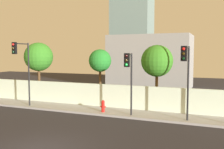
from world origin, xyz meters
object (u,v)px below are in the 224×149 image
object	(u,v)px
fire_hydrant	(103,106)
roadside_tree_midright	(157,61)
traffic_light_right	(186,67)
roadside_tree_leftmost	(39,57)
traffic_light_center	(21,60)
traffic_light_left	(129,70)
roadside_tree_midleft	(100,61)

from	to	relation	value
fire_hydrant	roadside_tree_midright	distance (m)	5.49
traffic_light_right	roadside_tree_leftmost	world-z (taller)	roadside_tree_leftmost
traffic_light_center	roadside_tree_midright	world-z (taller)	traffic_light_center
traffic_light_center	traffic_light_right	size ratio (longest dim) A/B	1.09
roadside_tree_midright	fire_hydrant	bearing A→B (deg)	-136.30
traffic_light_center	roadside_tree_midright	xyz separation A→B (m)	(9.79, 4.00, -0.07)
traffic_light_left	traffic_light_right	world-z (taller)	traffic_light_right
traffic_light_center	roadside_tree_leftmost	world-z (taller)	roadside_tree_leftmost
fire_hydrant	roadside_tree_leftmost	size ratio (longest dim) A/B	0.16
traffic_light_center	fire_hydrant	size ratio (longest dim) A/B	5.93
roadside_tree_midleft	roadside_tree_midright	distance (m)	4.89
fire_hydrant	roadside_tree_midleft	world-z (taller)	roadside_tree_midleft
traffic_light_center	roadside_tree_midleft	world-z (taller)	traffic_light_center
traffic_light_right	roadside_tree_midright	world-z (taller)	roadside_tree_midright
traffic_light_left	traffic_light_center	world-z (taller)	traffic_light_center
traffic_light_right	roadside_tree_midleft	xyz separation A→B (m)	(-7.52, 3.83, 0.18)
traffic_light_center	roadside_tree_leftmost	xyz separation A→B (m)	(-1.49, 4.00, 0.19)
traffic_light_center	fire_hydrant	xyz separation A→B (m)	(6.56, 0.91, -3.25)
traffic_light_right	roadside_tree_leftmost	size ratio (longest dim) A/B	0.87
traffic_light_left	roadside_tree_leftmost	world-z (taller)	roadside_tree_leftmost
traffic_light_center	fire_hydrant	distance (m)	7.38
traffic_light_right	roadside_tree_leftmost	distance (m)	14.43
traffic_light_center	traffic_light_right	distance (m)	12.42
traffic_light_right	fire_hydrant	size ratio (longest dim) A/B	5.46
traffic_light_right	roadside_tree_midright	distance (m)	4.65
fire_hydrant	roadside_tree_midright	world-z (taller)	roadside_tree_midright
traffic_light_left	roadside_tree_leftmost	xyz separation A→B (m)	(-10.25, 3.79, 0.77)
fire_hydrant	roadside_tree_leftmost	distance (m)	9.28
roadside_tree_midleft	fire_hydrant	bearing A→B (deg)	-61.74
roadside_tree_midright	traffic_light_center	bearing A→B (deg)	-157.79
traffic_light_left	roadside_tree_midright	bearing A→B (deg)	74.87
traffic_light_center	traffic_light_right	bearing A→B (deg)	0.76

